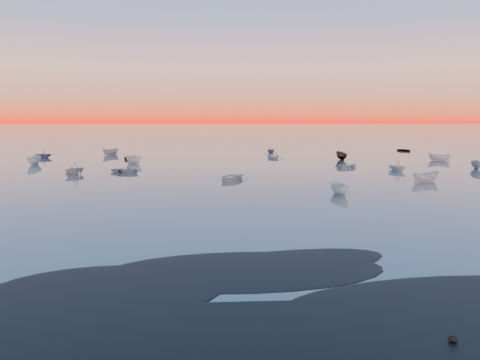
{
  "coord_description": "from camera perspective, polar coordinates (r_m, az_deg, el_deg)",
  "views": [
    {
      "loc": [
        -2.64,
        -22.72,
        8.26
      ],
      "look_at": [
        0.31,
        28.0,
        1.16
      ],
      "focal_mm": 35.0,
      "sensor_mm": 36.0,
      "label": 1
    }
  ],
  "objects": [
    {
      "name": "moored_fleet",
      "position": [
        76.21,
        -1.33,
        1.73
      ],
      "size": [
        124.0,
        58.0,
        1.2
      ],
      "primitive_type": null,
      "color": "beige",
      "rests_on": "ground"
    },
    {
      "name": "boat_near_center",
      "position": [
        62.63,
        21.67,
        -0.19
      ],
      "size": [
        2.36,
        3.99,
        1.29
      ],
      "primitive_type": "imported",
      "rotation": [
        0.0,
        0.0,
        1.79
      ],
      "color": "beige",
      "rests_on": "ground"
    },
    {
      "name": "mud_lobes",
      "position": [
        23.38,
        3.45,
        -12.72
      ],
      "size": [
        140.0,
        6.0,
        0.07
      ],
      "primitive_type": null,
      "color": "black",
      "rests_on": "ground"
    },
    {
      "name": "ground",
      "position": [
        123.02,
        -2.1,
        4.1
      ],
      "size": [
        600.0,
        600.0,
        0.0
      ],
      "primitive_type": "plane",
      "color": "#615951",
      "rests_on": "ground"
    },
    {
      "name": "boat_near_right",
      "position": [
        73.22,
        18.58,
        1.06
      ],
      "size": [
        3.66,
        2.95,
        1.17
      ],
      "primitive_type": "imported",
      "rotation": [
        0.0,
        0.0,
        3.65
      ],
      "color": "beige",
      "rests_on": "ground"
    },
    {
      "name": "boat_near_left",
      "position": [
        69.14,
        -13.75,
        0.87
      ],
      "size": [
        3.72,
        4.79,
        1.11
      ],
      "primitive_type": "imported",
      "rotation": [
        0.0,
        0.0,
        1.08
      ],
      "color": "gray",
      "rests_on": "ground"
    }
  ]
}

